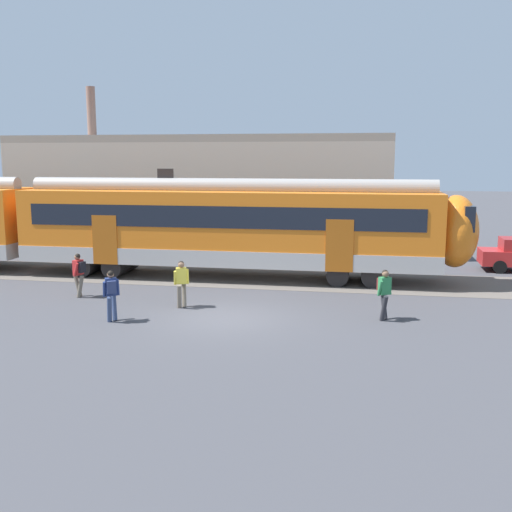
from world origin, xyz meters
TOP-DOWN VIEW (x-y plane):
  - ground_plane at (0.00, 0.00)m, footprint 160.00×160.00m
  - commuter_train at (-9.98, 6.62)m, footprint 38.05×3.07m
  - pedestrian_red at (-6.09, 1.98)m, footprint 0.61×0.61m
  - pedestrian_navy at (-3.48, -1.02)m, footprint 0.50×0.71m
  - pedestrian_yellow at (-1.82, 1.14)m, footprint 0.53×0.71m
  - pedestrian_green at (5.11, 0.70)m, footprint 0.50×0.71m
  - background_building at (-4.77, 14.33)m, footprint 21.17×5.00m

SIDE VIEW (x-z plane):
  - ground_plane at x=0.00m, z-range 0.00..0.00m
  - pedestrian_red at x=-6.09m, z-range 0.16..1.82m
  - pedestrian_navy at x=-3.48m, z-range 0.16..1.82m
  - pedestrian_yellow at x=-1.82m, z-range 0.16..1.82m
  - pedestrian_green at x=5.11m, z-range 0.16..1.82m
  - commuter_train at x=-9.98m, z-range -0.11..4.62m
  - background_building at x=-4.77m, z-range -1.39..7.81m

